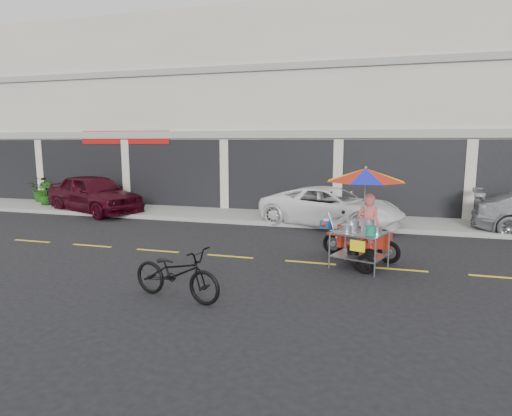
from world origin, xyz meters
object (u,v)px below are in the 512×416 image
(maroon_sedan, at_px, (94,194))
(food_vendor_rig, at_px, (365,203))
(near_bicycle, at_px, (177,273))
(white_pickup, at_px, (331,207))

(maroon_sedan, bearing_deg, food_vendor_rig, -91.80)
(near_bicycle, height_order, food_vendor_rig, food_vendor_rig)
(food_vendor_rig, bearing_deg, near_bicycle, -115.02)
(near_bicycle, bearing_deg, maroon_sedan, 55.87)
(white_pickup, relative_size, near_bicycle, 2.57)
(near_bicycle, distance_m, food_vendor_rig, 4.58)
(near_bicycle, bearing_deg, food_vendor_rig, -32.66)
(maroon_sedan, xyz_separation_m, white_pickup, (9.34, -0.12, -0.12))
(white_pickup, bearing_deg, food_vendor_rig, -148.50)
(maroon_sedan, distance_m, food_vendor_rig, 11.49)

